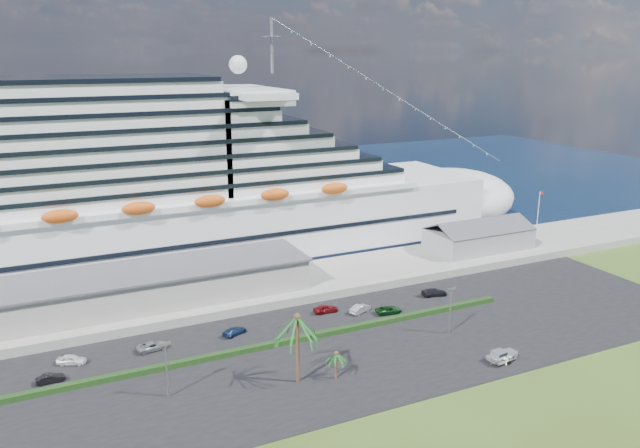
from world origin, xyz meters
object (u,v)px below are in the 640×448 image
cruise_ship (138,196)px  parked_car_3 (235,331)px  boat_trailer (504,357)px  pickup_truck (502,355)px

cruise_ship → parked_car_3: size_ratio=42.15×
cruise_ship → boat_trailer: (42.82, -68.40, -15.57)m
cruise_ship → parked_car_3: cruise_ship is taller
cruise_ship → pickup_truck: bearing=-57.6°
parked_car_3 → boat_trailer: 44.36m
boat_trailer → pickup_truck: bearing=83.2°
pickup_truck → boat_trailer: size_ratio=0.95×
pickup_truck → boat_trailer: 0.74m
pickup_truck → boat_trailer: (-0.09, -0.73, 0.03)m
cruise_ship → boat_trailer: size_ratio=35.09×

